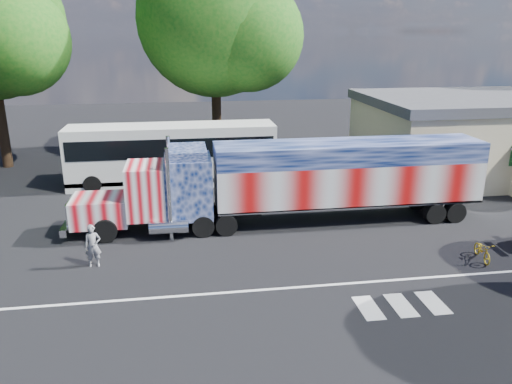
{
  "coord_description": "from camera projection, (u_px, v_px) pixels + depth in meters",
  "views": [
    {
      "loc": [
        -3.36,
        -19.35,
        9.19
      ],
      "look_at": [
        0.0,
        3.0,
        1.9
      ],
      "focal_mm": 35.0,
      "sensor_mm": 36.0,
      "label": 1
    }
  ],
  "objects": [
    {
      "name": "tree_n_mid",
      "position": [
        217.0,
        20.0,
        35.47
      ],
      "size": [
        11.57,
        11.02,
        15.56
      ],
      "color": "black",
      "rests_on": "ground"
    },
    {
      "name": "semi_truck",
      "position": [
        299.0,
        180.0,
        24.5
      ],
      "size": [
        20.39,
        3.22,
        4.35
      ],
      "color": "black",
      "rests_on": "ground"
    },
    {
      "name": "ground",
      "position": [
        266.0,
        255.0,
        21.51
      ],
      "size": [
        100.0,
        100.0,
        0.0
      ],
      "primitive_type": "plane",
      "color": "black"
    },
    {
      "name": "woman",
      "position": [
        93.0,
        246.0,
        20.24
      ],
      "size": [
        0.69,
        0.48,
        1.79
      ],
      "primitive_type": "imported",
      "rotation": [
        0.0,
        0.0,
        0.08
      ],
      "color": "slate",
      "rests_on": "ground"
    },
    {
      "name": "bicycle",
      "position": [
        483.0,
        251.0,
        20.96
      ],
      "size": [
        0.81,
        1.64,
        0.82
      ],
      "primitive_type": "imported",
      "rotation": [
        0.0,
        0.0,
        -0.17
      ],
      "color": "gold",
      "rests_on": "ground"
    },
    {
      "name": "coach_bus",
      "position": [
        173.0,
        154.0,
        31.13
      ],
      "size": [
        12.76,
        2.97,
        3.71
      ],
      "color": "white",
      "rests_on": "ground"
    },
    {
      "name": "lane_markings",
      "position": [
        330.0,
        295.0,
        18.2
      ],
      "size": [
        30.0,
        2.67,
        0.01
      ],
      "color": "silver",
      "rests_on": "ground"
    }
  ]
}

